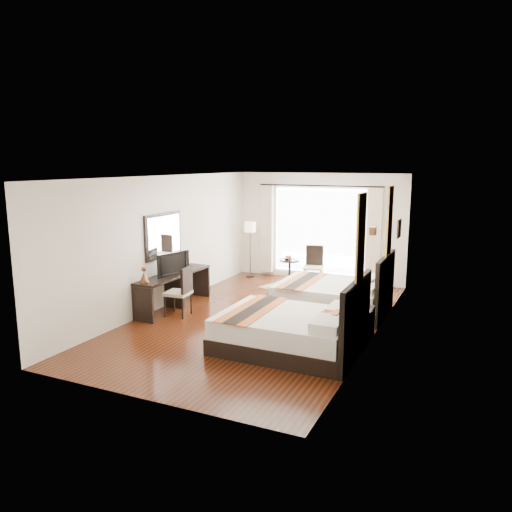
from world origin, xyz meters
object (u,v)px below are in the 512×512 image
at_px(bed_near, 293,330).
at_px(floor_lamp, 250,231).
at_px(television, 171,263).
at_px(desk_chair, 179,301).
at_px(vase, 355,309).
at_px(side_table, 290,271).
at_px(bed_far, 335,296).
at_px(console_desk, 174,291).
at_px(window_chair, 313,274).
at_px(fruit_bowl, 288,259).
at_px(nightstand, 359,322).
at_px(table_lamp, 359,295).

distance_m(bed_near, floor_lamp, 5.51).
xyz_separation_m(television, desk_chair, (0.37, -0.29, -0.69)).
distance_m(bed_near, vase, 1.21).
distance_m(floor_lamp, side_table, 1.55).
relative_size(floor_lamp, side_table, 2.50).
relative_size(bed_far, console_desk, 1.02).
height_order(television, desk_chair, television).
bearing_deg(window_chair, floor_lamp, -109.42).
relative_size(television, floor_lamp, 0.56).
height_order(side_table, fruit_bowl, fruit_bowl).
bearing_deg(bed_near, floor_lamp, 122.92).
distance_m(bed_near, window_chair, 4.43).
bearing_deg(fruit_bowl, bed_far, -47.14).
xyz_separation_m(floor_lamp, window_chair, (1.88, -0.26, -0.95)).
bearing_deg(vase, bed_near, -134.02).
relative_size(nightstand, side_table, 0.94).
xyz_separation_m(table_lamp, floor_lamp, (-3.77, 3.45, 0.49)).
distance_m(nightstand, side_table, 4.22).
relative_size(television, side_table, 1.40).
distance_m(table_lamp, fruit_bowl, 4.17).
relative_size(bed_near, desk_chair, 2.27).
bearing_deg(nightstand, bed_far, 121.48).
bearing_deg(floor_lamp, window_chair, -7.75).
bearing_deg(table_lamp, bed_near, -126.71).
height_order(vase, floor_lamp, floor_lamp).
bearing_deg(side_table, nightstand, -52.01).
bearing_deg(desk_chair, table_lamp, 178.67).
bearing_deg(bed_near, desk_chair, 164.01).
bearing_deg(bed_far, floor_lamp, 144.25).
distance_m(desk_chair, side_table, 3.73).
relative_size(bed_near, console_desk, 1.04).
distance_m(table_lamp, television, 3.96).
distance_m(bed_far, side_table, 2.64).
height_order(television, window_chair, television).
bearing_deg(floor_lamp, fruit_bowl, -9.54).
bearing_deg(television, side_table, -7.72).
bearing_deg(table_lamp, window_chair, 120.65).
xyz_separation_m(television, floor_lamp, (0.18, 3.47, 0.26)).
distance_m(nightstand, vase, 0.36).
bearing_deg(window_chair, fruit_bowl, -106.43).
height_order(vase, side_table, vase).
distance_m(table_lamp, side_table, 4.19).
xyz_separation_m(bed_far, desk_chair, (-2.79, -1.62, -0.02)).
height_order(nightstand, fruit_bowl, fruit_bowl).
bearing_deg(vase, bed_far, 117.24).
xyz_separation_m(console_desk, fruit_bowl, (1.37, 3.16, 0.25)).
bearing_deg(television, console_desk, 24.50).
distance_m(television, fruit_bowl, 3.56).
bearing_deg(nightstand, fruit_bowl, 128.60).
height_order(console_desk, floor_lamp, floor_lamp).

